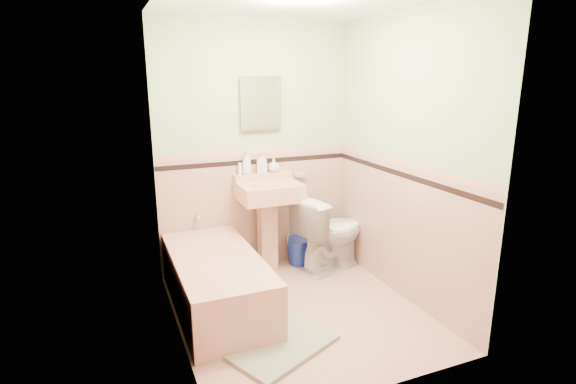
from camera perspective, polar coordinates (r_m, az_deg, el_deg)
name	(u,v)px	position (r m, az deg, el deg)	size (l,w,h in m)	color
floor	(299,311)	(3.99, 1.43, -14.88)	(2.20, 2.20, 0.00)	#D59F8B
wall_back	(256,149)	(4.56, -4.13, 5.50)	(2.50, 2.50, 0.00)	#F2E1C5
wall_front	(379,204)	(2.62, 11.45, -1.50)	(2.50, 2.50, 0.00)	#F2E1C5
wall_left	(171,179)	(3.28, -14.60, 1.55)	(2.50, 2.50, 0.00)	#F2E1C5
wall_right	(405,160)	(4.06, 14.57, 3.96)	(2.50, 2.50, 0.00)	#F2E1C5
wainscot_back	(257,211)	(4.70, -3.94, -2.37)	(2.00, 2.00, 0.00)	#D8A490
wainscot_front	(372,306)	(2.87, 10.65, -14.02)	(2.00, 2.00, 0.00)	#D8A490
wainscot_left	(178,264)	(3.48, -13.72, -8.92)	(2.20, 2.20, 0.00)	#D8A490
wainscot_right	(399,231)	(4.22, 13.89, -4.76)	(2.20, 2.20, 0.00)	#D8A490
accent_back	(256,162)	(4.57, -4.03, 3.86)	(2.00, 2.00, 0.00)	black
accent_front	(376,225)	(2.67, 11.09, -4.09)	(2.00, 2.00, 0.00)	black
accent_left	(175,197)	(3.32, -14.15, -0.61)	(2.20, 2.20, 0.00)	black
accent_right	(402,175)	(4.07, 14.26, 2.15)	(2.20, 2.20, 0.00)	black
cap_back	(256,152)	(4.55, -4.05, 5.10)	(2.00, 2.00, 0.00)	tan
cap_front	(377,208)	(2.64, 11.20, -2.03)	(2.00, 2.00, 0.00)	tan
cap_left	(174,183)	(3.29, -14.25, 1.07)	(2.20, 2.20, 0.00)	tan
cap_right	(403,163)	(4.06, 14.34, 3.53)	(2.20, 2.20, 0.00)	tan
bathtub	(217,284)	(3.99, -9.00, -11.45)	(0.70, 1.50, 0.45)	tan
tub_faucet	(197,216)	(4.50, -11.41, -2.99)	(0.04, 0.04, 0.12)	silver
sink	(269,228)	(4.55, -2.38, -4.62)	(0.60, 0.49, 0.94)	tan
sink_faucet	(264,179)	(4.54, -3.06, 1.63)	(0.02, 0.02, 0.10)	silver
medicine_cabinet	(261,103)	(4.50, -3.49, 11.16)	(0.39, 0.04, 0.49)	white
soap_dish	(300,175)	(4.75, 1.48, 2.21)	(0.11, 0.06, 0.04)	tan
soap_bottle_left	(247,163)	(4.49, -5.28, 3.74)	(0.09, 0.09, 0.24)	#B2B2B2
soap_bottle_mid	(262,163)	(4.54, -3.36, 3.74)	(0.10, 0.10, 0.21)	#B2B2B2
soap_bottle_right	(274,165)	(4.59, -1.83, 3.43)	(0.11, 0.11, 0.14)	#B2B2B2
tube	(240,169)	(4.48, -6.11, 2.93)	(0.04, 0.04, 0.12)	white
toilet	(330,232)	(4.67, 5.40, -5.11)	(0.44, 0.78, 0.79)	white
bucket	(300,251)	(4.86, 1.51, -7.46)	(0.29, 0.29, 0.29)	#172F9F
bath_mat	(280,345)	(3.54, -0.99, -18.85)	(0.78, 0.52, 0.03)	gray
shoe	(265,339)	(3.53, -2.88, -18.08)	(0.15, 0.07, 0.06)	#BF1E59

